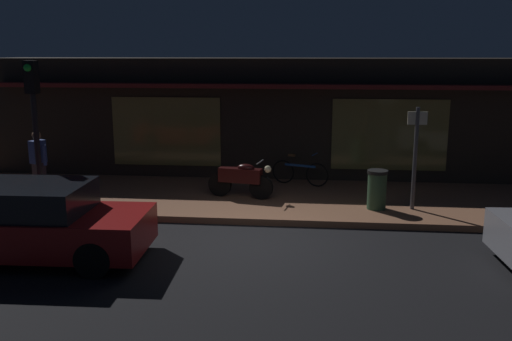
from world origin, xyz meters
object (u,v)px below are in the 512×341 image
object	(u,v)px
trash_bin	(377,189)
parked_car_near	(34,222)
person_photographer	(39,162)
traffic_light_pole	(34,113)
bicycle_parked	(300,172)
motorcycle	(242,179)
sign_post	(415,152)

from	to	relation	value
trash_bin	parked_car_near	distance (m)	7.49
person_photographer	traffic_light_pole	world-z (taller)	traffic_light_pole
traffic_light_pole	bicycle_parked	bearing A→B (deg)	32.86
motorcycle	traffic_light_pole	world-z (taller)	traffic_light_pole
sign_post	trash_bin	xyz separation A→B (m)	(-0.84, -0.07, -0.89)
motorcycle	bicycle_parked	bearing A→B (deg)	46.93
trash_bin	traffic_light_pole	bearing A→B (deg)	-169.19
person_photographer	trash_bin	xyz separation A→B (m)	(8.50, -0.42, -0.41)
trash_bin	person_photographer	bearing A→B (deg)	177.17
bicycle_parked	sign_post	world-z (taller)	sign_post
person_photographer	sign_post	xyz separation A→B (m)	(9.35, -0.35, 0.48)
bicycle_parked	parked_car_near	distance (m)	7.46
bicycle_parked	person_photographer	xyz separation A→B (m)	(-6.64, -1.80, 0.52)
person_photographer	parked_car_near	distance (m)	4.38
motorcycle	person_photographer	xyz separation A→B (m)	(-5.21, -0.27, 0.38)
bicycle_parked	person_photographer	size ratio (longest dim) A/B	0.95
motorcycle	sign_post	bearing A→B (deg)	-8.48
bicycle_parked	person_photographer	bearing A→B (deg)	-164.83
person_photographer	traffic_light_pole	bearing A→B (deg)	-62.20
sign_post	traffic_light_pole	distance (m)	8.56
parked_car_near	bicycle_parked	bearing A→B (deg)	50.40
sign_post	traffic_light_pole	bearing A→B (deg)	-169.78
motorcycle	person_photographer	distance (m)	5.23
motorcycle	person_photographer	bearing A→B (deg)	-177.06
sign_post	trash_bin	world-z (taller)	sign_post
motorcycle	traffic_light_pole	distance (m)	5.08
sign_post	person_photographer	bearing A→B (deg)	177.86
person_photographer	motorcycle	bearing A→B (deg)	2.94
bicycle_parked	trash_bin	size ratio (longest dim) A/B	1.70
bicycle_parked	sign_post	distance (m)	3.60
motorcycle	sign_post	xyz separation A→B (m)	(4.14, -0.62, 0.86)
person_photographer	traffic_light_pole	size ratio (longest dim) A/B	0.46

